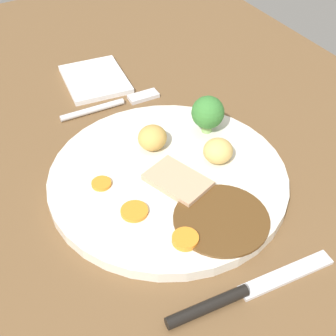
{
  "coord_description": "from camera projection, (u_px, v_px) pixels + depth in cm",
  "views": [
    {
      "loc": [
        38.07,
        -18.71,
        44.17
      ],
      "look_at": [
        1.67,
        2.15,
        6.0
      ],
      "focal_mm": 51.53,
      "sensor_mm": 36.0,
      "label": 1
    }
  ],
  "objects": [
    {
      "name": "folded_napkin",
      "position": [
        95.0,
        79.0,
        0.75
      ],
      "size": [
        12.06,
        10.33,
        0.8
      ],
      "primitive_type": "cube",
      "rotation": [
        0.0,
        0.0,
        -0.13
      ],
      "color": "white",
      "rests_on": "dining_table"
    },
    {
      "name": "carrot_coin_side",
      "position": [
        134.0,
        211.0,
        0.53
      ],
      "size": [
        3.05,
        3.05,
        0.45
      ],
      "primitive_type": "cylinder",
      "color": "orange",
      "rests_on": "dinner_plate"
    },
    {
      "name": "gravy_pool",
      "position": [
        221.0,
        219.0,
        0.52
      ],
      "size": [
        10.47,
        10.47,
        0.3
      ],
      "primitive_type": "cylinder",
      "color": "#563819",
      "rests_on": "dinner_plate"
    },
    {
      "name": "dining_table",
      "position": [
        146.0,
        191.0,
        0.6
      ],
      "size": [
        120.0,
        84.0,
        3.6
      ],
      "primitive_type": "cube",
      "color": "brown",
      "rests_on": "ground"
    },
    {
      "name": "carrot_coin_front",
      "position": [
        101.0,
        184.0,
        0.56
      ],
      "size": [
        2.33,
        2.33,
        0.41
      ],
      "primitive_type": "cylinder",
      "color": "orange",
      "rests_on": "dinner_plate"
    },
    {
      "name": "fork",
      "position": [
        113.0,
        104.0,
        0.7
      ],
      "size": [
        2.19,
        15.3,
        0.9
      ],
      "rotation": [
        0.0,
        0.0,
        1.53
      ],
      "color": "silver",
      "rests_on": "dining_table"
    },
    {
      "name": "meat_slice_main",
      "position": [
        178.0,
        181.0,
        0.56
      ],
      "size": [
        8.41,
        6.86,
        0.8
      ],
      "primitive_type": "cube",
      "rotation": [
        0.0,
        0.0,
        0.33
      ],
      "color": "tan",
      "rests_on": "dinner_plate"
    },
    {
      "name": "broccoli_floret",
      "position": [
        208.0,
        113.0,
        0.62
      ],
      "size": [
        4.27,
        4.27,
        5.13
      ],
      "color": "#8CB766",
      "rests_on": "dinner_plate"
    },
    {
      "name": "knife",
      "position": [
        238.0,
        294.0,
        0.46
      ],
      "size": [
        2.92,
        18.56,
        1.2
      ],
      "rotation": [
        0.0,
        0.0,
        1.49
      ],
      "color": "black",
      "rests_on": "dining_table"
    },
    {
      "name": "dinner_plate",
      "position": [
        168.0,
        178.0,
        0.58
      ],
      "size": [
        28.62,
        28.62,
        1.4
      ],
      "primitive_type": "cylinder",
      "color": "silver",
      "rests_on": "dining_table"
    },
    {
      "name": "carrot_coin_back",
      "position": [
        185.0,
        239.0,
        0.5
      ],
      "size": [
        2.81,
        2.81,
        0.68
      ],
      "primitive_type": "cylinder",
      "color": "orange",
      "rests_on": "dinner_plate"
    },
    {
      "name": "roast_potato_left",
      "position": [
        218.0,
        151.0,
        0.58
      ],
      "size": [
        4.3,
        4.38,
        2.96
      ],
      "primitive_type": "ellipsoid",
      "rotation": [
        0.0,
        0.0,
        4.93
      ],
      "color": "#D8B260",
      "rests_on": "dinner_plate"
    },
    {
      "name": "roast_potato_right",
      "position": [
        152.0,
        138.0,
        0.6
      ],
      "size": [
        5.12,
        5.16,
        3.06
      ],
      "primitive_type": "ellipsoid",
      "rotation": [
        0.0,
        0.0,
        3.76
      ],
      "color": "tan",
      "rests_on": "dinner_plate"
    }
  ]
}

